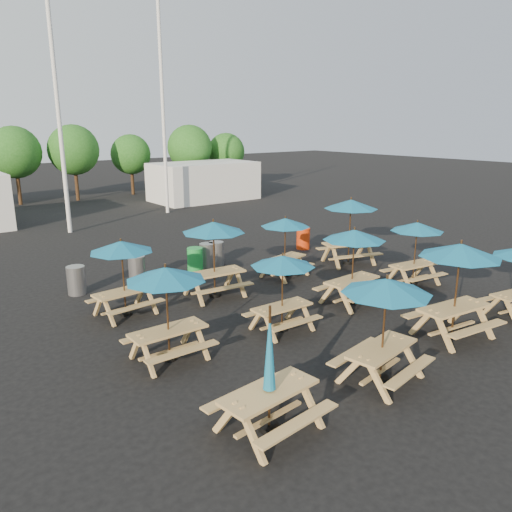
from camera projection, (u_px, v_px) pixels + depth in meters
ground at (286, 301)px, 15.32m from camera, size 120.00×120.00×0.00m
picnic_unit_0 at (269, 381)px, 8.63m from camera, size 1.99×1.77×2.36m
picnic_unit_1 at (166, 281)px, 11.03m from camera, size 1.81×1.81×2.24m
picnic_unit_2 at (122, 252)px, 13.70m from camera, size 1.91×1.91×2.18m
picnic_unit_3 at (386, 293)px, 10.08m from camera, size 2.11×2.11×2.29m
picnic_unit_4 at (283, 266)px, 12.68m from camera, size 1.71×1.71×2.06m
picnic_unit_5 at (214, 233)px, 15.17m from camera, size 2.12×2.12×2.41m
picnic_unit_6 at (460, 257)px, 12.20m from camera, size 2.23×2.23×2.47m
picnic_unit_7 at (354, 240)px, 14.60m from camera, size 1.92×1.92×2.29m
picnic_unit_8 at (285, 227)px, 17.23m from camera, size 2.01×2.01×2.12m
picnic_unit_10 at (417, 231)px, 16.40m from camera, size 1.95×1.95×2.15m
picnic_unit_11 at (351, 209)px, 18.78m from camera, size 2.54×2.54×2.52m
waste_bin_0 at (76, 280)px, 15.79m from camera, size 0.57×0.57×0.91m
waste_bin_1 at (137, 269)px, 16.98m from camera, size 0.57×0.57×0.91m
waste_bin_2 at (195, 260)px, 18.10m from camera, size 0.57×0.57×0.91m
waste_bin_3 at (216, 254)px, 19.00m from camera, size 0.57×0.57×0.91m
waste_bin_4 at (207, 255)px, 18.75m from camera, size 0.57×0.57×0.91m
waste_bin_5 at (303, 238)px, 21.45m from camera, size 0.57×0.57×0.91m
mast_0 at (58, 107)px, 23.24m from camera, size 0.20×0.20×12.00m
mast_1 at (163, 109)px, 28.62m from camera, size 0.20×0.20×12.00m
event_tent_1 at (204, 181)px, 34.80m from camera, size 7.00×4.00×2.60m
tree_3 at (14, 152)px, 32.23m from camera, size 3.36×3.36×5.09m
tree_4 at (74, 150)px, 34.03m from camera, size 3.41×3.41×5.17m
tree_5 at (131, 154)px, 37.04m from camera, size 2.94×2.94×4.45m
tree_6 at (190, 147)px, 37.94m from camera, size 3.38×3.38×5.13m
tree_7 at (226, 152)px, 40.09m from camera, size 2.95×2.95×4.48m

